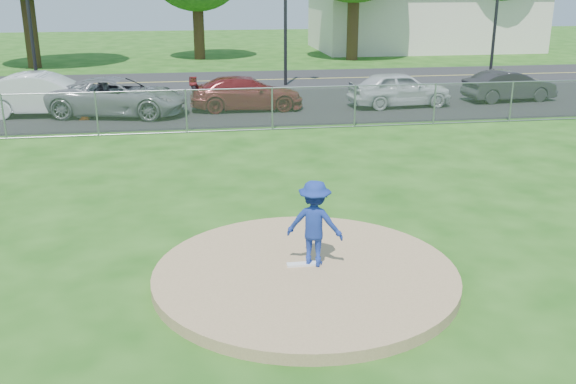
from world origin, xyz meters
The scene contains 16 objects.
ground centered at (0.00, 10.00, 0.00)m, with size 120.00×120.00×0.00m, color #194910.
pitchers_mound centered at (0.00, 0.00, 0.10)m, with size 5.40×5.40×0.20m, color #9D7D56.
pitching_rubber centered at (0.00, 0.20, 0.22)m, with size 0.60×0.15×0.04m, color white.
chain_link_fence centered at (0.00, 12.00, 0.75)m, with size 40.00×0.06×1.50m, color gray.
parking_lot centered at (0.00, 16.50, 0.01)m, with size 50.00×8.00×0.01m, color black.
street centered at (0.00, 24.00, 0.00)m, with size 60.00×7.00×0.01m, color black.
commercial_building centered at (16.00, 38.00, 2.16)m, with size 16.40×9.40×4.30m.
traffic_signal_left centered at (-8.76, 22.00, 3.36)m, with size 1.28×0.20×5.60m.
traffic_signal_right centered at (14.24, 22.00, 3.36)m, with size 1.28×0.20×5.60m.
pitcher centered at (0.20, 0.22, 0.99)m, with size 1.02×0.58×1.57m, color navy.
traffic_cone centered at (-5.86, 14.90, 0.33)m, with size 0.33×0.33×0.64m, color #FF540D.
parked_car_white centered at (-7.41, 15.96, 0.83)m, with size 1.73×4.98×1.64m, color silver.
parked_car_gray centered at (-4.61, 15.47, 0.74)m, with size 2.44×5.29×1.47m, color slate.
parked_car_darkred centered at (0.45, 15.88, 0.68)m, with size 1.87×4.60×1.34m, color maroon.
parked_car_pearl centered at (6.86, 15.61, 0.74)m, with size 1.72×4.27×1.46m, color silver.
parked_car_charcoal centered at (12.05, 16.12, 0.67)m, with size 1.39×3.98×1.31m, color #242426.
Camera 1 is at (-1.90, -10.17, 5.09)m, focal length 40.00 mm.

